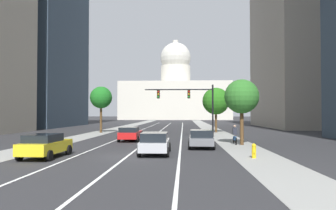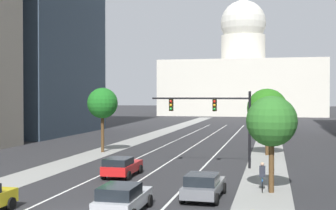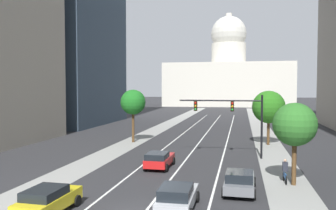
# 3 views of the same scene
# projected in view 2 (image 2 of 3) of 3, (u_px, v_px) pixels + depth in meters

# --- Properties ---
(ground_plane) EXTENTS (400.00, 400.00, 0.00)m
(ground_plane) POSITION_uv_depth(u_px,v_px,m) (204.00, 139.00, 60.92)
(ground_plane) COLOR #2B2B2D
(sidewalk_left) EXTENTS (3.18, 130.00, 0.01)m
(sidewalk_left) POSITION_uv_depth(u_px,v_px,m) (133.00, 142.00, 57.86)
(sidewalk_left) COLOR gray
(sidewalk_left) RESTS_ON ground
(sidewalk_right) EXTENTS (3.18, 130.00, 0.01)m
(sidewalk_right) POSITION_uv_depth(u_px,v_px,m) (268.00, 145.00, 54.23)
(sidewalk_right) COLOR gray
(sidewalk_right) RESTS_ON ground
(lane_stripe_left) EXTENTS (0.16, 90.00, 0.01)m
(lane_stripe_left) POSITION_uv_depth(u_px,v_px,m) (151.00, 152.00, 47.03)
(lane_stripe_left) COLOR white
(lane_stripe_left) RESTS_ON ground
(lane_stripe_center) EXTENTS (0.16, 90.00, 0.01)m
(lane_stripe_center) POSITION_uv_depth(u_px,v_px,m) (183.00, 153.00, 46.29)
(lane_stripe_center) COLOR white
(lane_stripe_center) RESTS_ON ground
(lane_stripe_right) EXTENTS (0.16, 90.00, 0.01)m
(lane_stripe_right) POSITION_uv_depth(u_px,v_px,m) (216.00, 154.00, 45.56)
(lane_stripe_right) COLOR white
(lane_stripe_right) RESTS_ON ground
(capitol_building) EXTENTS (46.16, 28.40, 35.09)m
(capitol_building) POSITION_uv_depth(u_px,v_px,m) (243.00, 80.00, 138.95)
(capitol_building) COLOR beige
(capitol_building) RESTS_ON ground
(car_silver) EXTENTS (2.05, 4.45, 1.50)m
(car_silver) POSITION_uv_depth(u_px,v_px,m) (123.00, 198.00, 22.42)
(car_silver) COLOR #B2B5BA
(car_silver) RESTS_ON ground
(car_red) EXTENTS (2.01, 4.20, 1.43)m
(car_red) POSITION_uv_depth(u_px,v_px,m) (121.00, 166.00, 32.73)
(car_red) COLOR red
(car_red) RESTS_ON ground
(car_gray) EXTENTS (2.15, 4.50, 1.46)m
(car_gray) POSITION_uv_depth(u_px,v_px,m) (203.00, 185.00, 25.76)
(car_gray) COLOR slate
(car_gray) RESTS_ON ground
(traffic_signal_mast) EXTENTS (7.99, 0.39, 6.08)m
(traffic_signal_mast) POSITION_uv_depth(u_px,v_px,m) (217.00, 113.00, 37.01)
(traffic_signal_mast) COLOR black
(traffic_signal_mast) RESTS_ON ground
(cyclist) EXTENTS (0.37, 1.70, 1.72)m
(cyclist) POSITION_uv_depth(u_px,v_px,m) (262.00, 177.00, 27.95)
(cyclist) COLOR black
(cyclist) RESTS_ON ground
(street_tree_near_left) EXTENTS (3.10, 3.10, 6.53)m
(street_tree_near_left) POSITION_uv_depth(u_px,v_px,m) (102.00, 103.00, 46.93)
(street_tree_near_left) COLOR #51381E
(street_tree_near_left) RESTS_ON ground
(street_tree_far_right) EXTENTS (3.85, 3.85, 6.41)m
(street_tree_far_right) POSITION_uv_depth(u_px,v_px,m) (267.00, 109.00, 44.63)
(street_tree_far_right) COLOR #51381E
(street_tree_far_right) RESTS_ON ground
(street_tree_near_right) EXTENTS (3.00, 3.00, 5.73)m
(street_tree_near_right) POSITION_uv_depth(u_px,v_px,m) (272.00, 122.00, 27.35)
(street_tree_near_right) COLOR #51381E
(street_tree_near_right) RESTS_ON ground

